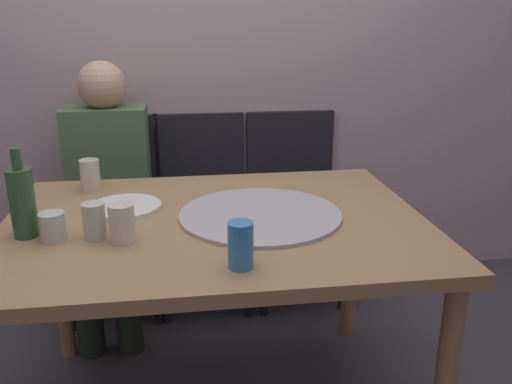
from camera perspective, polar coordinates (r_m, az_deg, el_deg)
back_wall at (r=2.64m, az=-6.36°, el=17.23°), size 6.00×0.10×2.60m
dining_table at (r=1.71m, az=-4.33°, el=-5.39°), size 1.32×0.97×0.74m
pizza_tray at (r=1.69m, az=0.48°, el=-2.47°), size 0.52×0.52×0.01m
wine_bottle at (r=1.65m, az=-23.82°, el=-0.94°), size 0.07×0.07×0.26m
tumbler_near at (r=1.59m, az=-16.98°, el=-2.99°), size 0.07×0.07×0.11m
tumbler_far at (r=1.61m, az=-21.03°, el=-3.49°), size 0.07×0.07×0.08m
wine_glass at (r=1.54m, az=-14.20°, el=-3.28°), size 0.07×0.07×0.11m
short_glass at (r=2.03m, az=-17.40°, el=1.76°), size 0.07×0.07×0.11m
soda_can at (r=1.34m, az=-1.67°, el=-5.73°), size 0.07×0.07×0.12m
plate_stack at (r=1.81m, az=-13.91°, el=-1.58°), size 0.24×0.24×0.02m
chair_left at (r=2.61m, az=-15.00°, el=-0.92°), size 0.44×0.44×0.90m
chair_middle at (r=2.59m, az=-5.85°, el=-0.52°), size 0.44×0.44×0.90m
chair_right at (r=2.64m, az=4.08°, el=-0.07°), size 0.44×0.44×0.90m
guest_in_sweater at (r=2.43m, az=-15.63°, el=0.76°), size 0.36×0.56×1.17m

